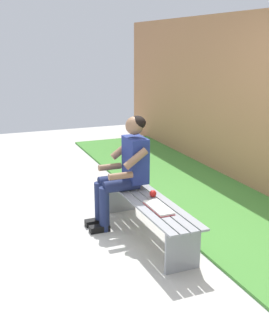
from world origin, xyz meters
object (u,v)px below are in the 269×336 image
Objects in this scene: bench_near at (148,207)px; person_seated at (125,167)px; apple at (153,194)px; book_open at (159,208)px.

bench_near is 1.43× the size of person_seated.
bench_near is at bearing 109.32° from apple.
bench_near is at bearing -3.69° from book_open.
apple is at bearing -155.72° from person_seated.
book_open is at bearing 177.12° from bench_near.
apple is 0.18× the size of book_open.
bench_near is 0.16m from apple.
person_seated is at bearing 14.02° from bench_near.
person_seated is 2.99× the size of book_open.
apple is at bearing -15.51° from book_open.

